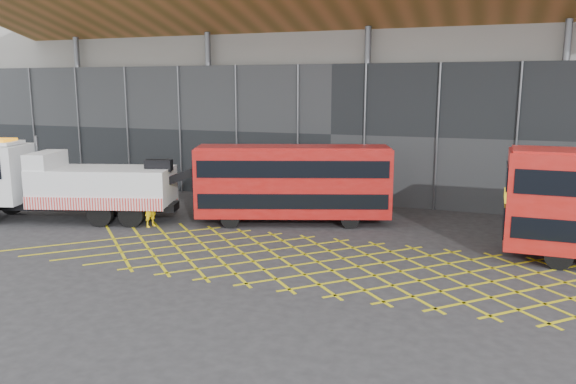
% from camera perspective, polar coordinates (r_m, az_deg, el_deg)
% --- Properties ---
extents(ground_plane, '(120.00, 120.00, 0.00)m').
position_cam_1_polar(ground_plane, '(23.88, -8.07, -5.83)').
color(ground_plane, '#252427').
extents(road_markings, '(27.96, 7.16, 0.01)m').
position_cam_1_polar(road_markings, '(21.86, 5.06, -7.31)').
color(road_markings, gold).
rests_on(road_markings, ground_plane).
extents(construction_building, '(55.00, 23.97, 18.00)m').
position_cam_1_polar(construction_building, '(39.59, 7.31, 13.85)').
color(construction_building, gray).
rests_on(construction_building, ground_plane).
extents(recovery_truck, '(12.01, 5.71, 4.21)m').
position_cam_1_polar(recovery_truck, '(30.55, -21.81, 0.89)').
color(recovery_truck, black).
rests_on(recovery_truck, ground_plane).
extents(bus_towed, '(9.68, 5.24, 3.87)m').
position_cam_1_polar(bus_towed, '(27.64, 0.48, 1.13)').
color(bus_towed, '#9E0F0C').
rests_on(bus_towed, ground_plane).
extents(worker, '(0.59, 0.78, 1.94)m').
position_cam_1_polar(worker, '(28.03, -13.81, -1.51)').
color(worker, yellow).
rests_on(worker, ground_plane).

